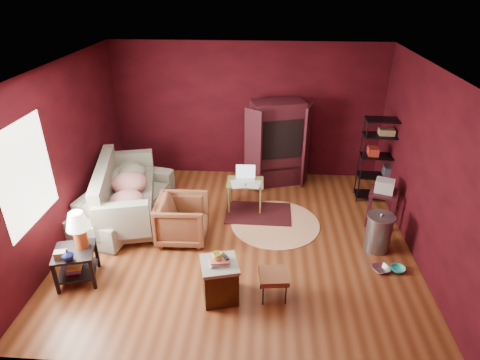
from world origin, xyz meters
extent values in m
cube|color=brown|center=(0.00, 0.00, -0.01)|extent=(5.50, 5.00, 0.02)
cube|color=white|center=(0.00, 0.00, 2.81)|extent=(5.50, 5.00, 0.02)
cube|color=#3F0910|center=(0.00, 2.51, 1.40)|extent=(5.50, 0.02, 2.80)
cube|color=#3F0910|center=(0.00, -2.51, 1.40)|extent=(5.50, 0.02, 2.80)
cube|color=#3F0910|center=(-2.76, 0.00, 1.40)|extent=(0.02, 5.00, 2.80)
cube|color=#3F0910|center=(2.76, 0.00, 1.40)|extent=(0.02, 5.00, 2.80)
cube|color=white|center=(-2.73, -1.00, 1.60)|extent=(0.02, 1.20, 1.40)
imported|color=gray|center=(-2.09, 0.59, 0.45)|extent=(1.14, 2.38, 0.89)
imported|color=black|center=(-0.92, -0.04, 0.41)|extent=(0.76, 0.81, 0.81)
imported|color=#B1B3B8|center=(2.16, -0.67, 0.13)|extent=(0.26, 0.14, 0.25)
imported|color=#27B6B5|center=(2.41, -0.66, 0.11)|extent=(0.23, 0.14, 0.22)
imported|color=#0C123D|center=(-2.21, -1.34, 0.59)|extent=(0.16, 0.17, 0.16)
imported|color=#DED76C|center=(-0.19, -1.37, 0.71)|extent=(0.15, 0.13, 0.13)
cube|color=black|center=(-2.23, -1.15, 0.49)|extent=(0.66, 0.66, 0.04)
cube|color=black|center=(-2.23, -1.15, 0.16)|extent=(0.62, 0.62, 0.03)
cube|color=black|center=(-2.40, -1.45, 0.25)|extent=(0.06, 0.06, 0.50)
cube|color=black|center=(-1.93, -1.32, 0.25)|extent=(0.06, 0.06, 0.50)
cube|color=black|center=(-2.53, -0.98, 0.25)|extent=(0.06, 0.06, 0.50)
cube|color=black|center=(-2.06, -0.85, 0.25)|extent=(0.06, 0.06, 0.50)
cylinder|color=#B84F21|center=(-2.15, -1.04, 0.66)|extent=(0.22, 0.22, 0.30)
cone|color=#F2E5C6|center=(-2.15, -1.04, 0.94)|extent=(0.40, 0.40, 0.25)
cube|color=olive|center=(-2.33, -1.31, 0.56)|extent=(0.18, 0.15, 0.11)
cube|color=#B32C36|center=(-2.28, -1.16, 0.20)|extent=(0.26, 0.29, 0.03)
cube|color=teal|center=(-2.27, -1.16, 0.23)|extent=(0.26, 0.29, 0.03)
cube|color=gold|center=(-2.26, -1.16, 0.26)|extent=(0.26, 0.29, 0.03)
cube|color=gray|center=(-2.03, 0.59, 0.30)|extent=(1.30, 2.17, 0.43)
cube|color=gray|center=(-2.39, 0.50, 0.59)|extent=(0.66, 2.01, 0.85)
cube|color=gray|center=(-1.79, -0.39, 0.53)|extent=(0.87, 0.39, 0.59)
cube|color=gray|center=(-2.26, 1.58, 0.53)|extent=(0.87, 0.39, 0.59)
ellipsoid|color=#B01819|center=(-1.84, 0.03, 0.64)|extent=(0.67, 0.67, 0.30)
ellipsoid|color=#B01819|center=(-1.98, 0.60, 0.66)|extent=(0.75, 0.75, 0.34)
ellipsoid|color=gray|center=(-2.10, 1.12, 0.62)|extent=(0.62, 0.62, 0.28)
cube|color=#44280F|center=(-0.16, -1.37, 0.27)|extent=(0.54, 0.54, 0.53)
cube|color=gray|center=(-0.16, -1.37, 0.56)|extent=(0.58, 0.58, 0.05)
cube|color=beige|center=(-0.16, -1.37, 0.60)|extent=(0.30, 0.26, 0.02)
cube|color=#4E76B7|center=(-0.16, -1.37, 0.62)|extent=(0.30, 0.26, 0.02)
cube|color=#D15E4E|center=(-0.16, -1.37, 0.64)|extent=(0.26, 0.22, 0.02)
cube|color=black|center=(-0.09, -1.32, 0.66)|extent=(0.13, 0.16, 0.02)
cube|color=black|center=(0.55, -1.30, 0.35)|extent=(0.42, 0.42, 0.08)
cube|color=black|center=(0.55, -1.30, 0.30)|extent=(0.38, 0.38, 0.02)
cylinder|color=black|center=(0.42, -1.47, 0.16)|extent=(0.02, 0.02, 0.31)
cylinder|color=black|center=(0.72, -1.43, 0.16)|extent=(0.02, 0.02, 0.31)
cylinder|color=black|center=(0.38, -1.17, 0.16)|extent=(0.02, 0.02, 0.31)
cylinder|color=black|center=(0.68, -1.13, 0.16)|extent=(0.02, 0.02, 0.31)
cylinder|color=beige|center=(0.60, 0.49, 0.01)|extent=(1.84, 1.84, 0.01)
cube|color=#4A1319|center=(0.30, 0.79, 0.02)|extent=(1.20, 0.81, 0.01)
cube|color=olive|center=(0.04, 0.98, 0.55)|extent=(0.67, 0.48, 0.03)
cylinder|color=olive|center=(-0.24, 0.78, 0.28)|extent=(0.04, 0.04, 0.55)
cylinder|color=olive|center=(0.33, 0.79, 0.28)|extent=(0.04, 0.04, 0.55)
cylinder|color=olive|center=(-0.25, 1.16, 0.28)|extent=(0.04, 0.04, 0.55)
cylinder|color=olive|center=(0.33, 1.17, 0.28)|extent=(0.04, 0.04, 0.55)
cube|color=silver|center=(0.04, 1.01, 0.58)|extent=(0.36, 0.25, 0.02)
cube|color=silver|center=(0.04, 1.13, 0.70)|extent=(0.35, 0.08, 0.24)
cube|color=silver|center=(-0.09, 0.86, 0.57)|extent=(0.30, 0.38, 0.00)
cube|color=silver|center=(0.20, 0.88, 0.57)|extent=(0.28, 0.36, 0.00)
cube|color=#3E111B|center=(0.61, 2.11, 0.87)|extent=(1.13, 0.82, 1.75)
cube|color=black|center=(0.63, 2.02, 1.06)|extent=(0.91, 0.63, 0.78)
cube|color=#3E111B|center=(0.15, 1.71, 0.87)|extent=(0.35, 0.29, 1.65)
cube|color=#3E111B|center=(1.21, 2.02, 0.87)|extent=(0.17, 0.41, 1.65)
cube|color=#303335|center=(0.62, 2.06, 0.96)|extent=(0.68, 0.60, 0.48)
cube|color=black|center=(0.69, 1.84, 0.96)|extent=(0.44, 0.14, 0.37)
cube|color=#3E111B|center=(0.62, 2.06, 0.41)|extent=(0.92, 0.68, 0.05)
cylinder|color=black|center=(2.18, 1.37, 0.82)|extent=(0.02, 0.02, 1.63)
cylinder|color=black|center=(2.95, 1.34, 0.82)|extent=(0.02, 0.02, 1.63)
cylinder|color=black|center=(2.20, 1.70, 0.82)|extent=(0.02, 0.02, 1.63)
cylinder|color=black|center=(2.96, 1.67, 0.82)|extent=(0.02, 0.02, 1.63)
cube|color=black|center=(2.57, 1.52, 0.09)|extent=(0.81, 0.37, 0.02)
cube|color=black|center=(2.57, 1.52, 0.50)|extent=(0.81, 0.37, 0.02)
cube|color=black|center=(2.57, 1.52, 0.91)|extent=(0.81, 0.37, 0.02)
cube|color=black|center=(2.57, 1.52, 1.32)|extent=(0.81, 0.37, 0.02)
cube|color=black|center=(2.57, 1.52, 1.61)|extent=(0.81, 0.37, 0.02)
cube|color=#A0261A|center=(2.39, 1.53, 1.00)|extent=(0.19, 0.23, 0.15)
cube|color=#363542|center=(2.75, 1.51, 0.61)|extent=(0.24, 0.24, 0.18)
cube|color=#856F50|center=(2.57, 1.52, 1.39)|extent=(0.28, 0.19, 0.11)
cube|color=#3E111B|center=(2.42, 0.63, 0.62)|extent=(0.55, 0.55, 0.04)
cube|color=#3E111B|center=(2.18, 0.52, 0.31)|extent=(0.06, 0.06, 0.62)
cube|color=#3E111B|center=(2.53, 0.39, 0.31)|extent=(0.06, 0.06, 0.62)
cube|color=#3E111B|center=(2.31, 0.86, 0.31)|extent=(0.06, 0.06, 0.62)
cube|color=#3E111B|center=(2.65, 0.74, 0.31)|extent=(0.06, 0.06, 0.62)
cube|color=silver|center=(2.42, 0.63, 0.75)|extent=(0.36, 0.33, 0.21)
cylinder|color=gray|center=(2.21, -0.12, 0.29)|extent=(0.41, 0.41, 0.58)
cylinder|color=gray|center=(2.21, -0.12, 0.60)|extent=(0.45, 0.45, 0.04)
sphere|color=gray|center=(2.21, -0.12, 0.64)|extent=(0.06, 0.06, 0.06)
camera|label=1|loc=(0.39, -5.47, 3.95)|focal=30.00mm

